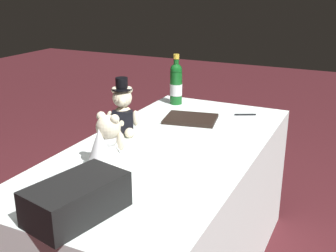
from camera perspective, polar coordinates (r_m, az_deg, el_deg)
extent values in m
cube|color=white|center=(2.10, 0.00, -12.23)|extent=(1.65, 0.81, 0.74)
ellipsoid|color=beige|center=(2.08, -6.23, 0.87)|extent=(0.12, 0.11, 0.15)
cube|color=black|center=(2.05, -6.26, 0.58)|extent=(0.09, 0.11, 0.11)
sphere|color=beige|center=(2.05, -6.34, 3.91)|extent=(0.10, 0.10, 0.10)
sphere|color=beige|center=(2.01, -6.38, 3.44)|extent=(0.04, 0.04, 0.04)
sphere|color=beige|center=(2.04, -7.33, 4.93)|extent=(0.04, 0.04, 0.04)
sphere|color=beige|center=(2.04, -5.43, 4.98)|extent=(0.04, 0.04, 0.04)
ellipsoid|color=beige|center=(2.07, -7.99, 0.99)|extent=(0.04, 0.04, 0.08)
ellipsoid|color=beige|center=(2.06, -4.51, 1.07)|extent=(0.04, 0.04, 0.08)
sphere|color=beige|center=(2.04, -7.16, -0.98)|extent=(0.05, 0.05, 0.05)
sphere|color=beige|center=(2.04, -5.31, -0.94)|extent=(0.05, 0.05, 0.05)
cylinder|color=black|center=(2.04, -6.39, 5.11)|extent=(0.10, 0.10, 0.01)
cylinder|color=black|center=(2.03, -6.42, 5.92)|extent=(0.06, 0.06, 0.05)
cone|color=white|center=(1.70, -8.07, -3.68)|extent=(0.16, 0.16, 0.14)
ellipsoid|color=white|center=(1.68, -8.16, -1.87)|extent=(0.07, 0.07, 0.06)
sphere|color=beige|center=(1.66, -8.24, -0.15)|extent=(0.10, 0.10, 0.10)
sphere|color=beige|center=(1.69, -7.31, 0.05)|extent=(0.04, 0.04, 0.04)
sphere|color=beige|center=(1.62, -7.38, 0.95)|extent=(0.04, 0.04, 0.04)
sphere|color=beige|center=(1.67, -9.22, 1.35)|extent=(0.04, 0.04, 0.04)
ellipsoid|color=beige|center=(1.67, -6.52, -2.14)|extent=(0.03, 0.03, 0.08)
ellipsoid|color=beige|center=(1.72, -8.85, -1.54)|extent=(0.03, 0.03, 0.08)
cone|color=white|center=(1.65, -9.36, -3.01)|extent=(0.14, 0.14, 0.16)
cylinder|color=#12531C|center=(2.58, 1.12, 5.28)|extent=(0.08, 0.08, 0.20)
sphere|color=#12531C|center=(2.56, 1.14, 7.78)|extent=(0.07, 0.07, 0.07)
cylinder|color=#12531C|center=(2.55, 1.14, 8.88)|extent=(0.03, 0.03, 0.08)
cylinder|color=gold|center=(2.54, 1.15, 9.57)|extent=(0.04, 0.04, 0.03)
cylinder|color=silver|center=(2.59, 1.12, 5.06)|extent=(0.08, 0.08, 0.07)
cylinder|color=black|center=(2.42, 10.59, 1.56)|extent=(0.06, 0.11, 0.01)
cone|color=silver|center=(2.41, 9.16, 1.56)|extent=(0.01, 0.02, 0.01)
cube|color=black|center=(1.39, -12.42, -9.81)|extent=(0.36, 0.25, 0.12)
cube|color=#B7B7BF|center=(1.35, -8.94, -10.36)|extent=(0.04, 0.02, 0.03)
cube|color=black|center=(2.29, 3.15, 0.99)|extent=(0.26, 0.31, 0.02)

